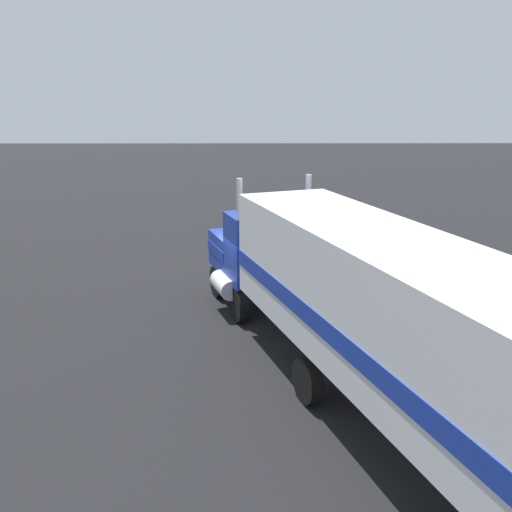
# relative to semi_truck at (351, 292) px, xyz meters

# --- Properties ---
(ground_plane) EXTENTS (120.00, 120.00, 0.00)m
(ground_plane) POSITION_rel_semi_truck_xyz_m (5.06, 2.22, -2.52)
(ground_plane) COLOR black
(lane_stripe_near) EXTENTS (4.25, 1.44, 0.01)m
(lane_stripe_near) POSITION_rel_semi_truck_xyz_m (0.38, -1.28, -2.52)
(lane_stripe_near) COLOR silver
(lane_stripe_near) RESTS_ON ground_plane
(lane_stripe_mid) EXTENTS (4.14, 1.80, 0.01)m
(lane_stripe_mid) POSITION_rel_semi_truck_xyz_m (5.80, -3.63, -2.52)
(lane_stripe_mid) COLOR silver
(lane_stripe_mid) RESTS_ON ground_plane
(semi_truck) EXTENTS (14.15, 7.21, 4.50)m
(semi_truck) POSITION_rel_semi_truck_xyz_m (0.00, 0.00, 0.00)
(semi_truck) COLOR #193399
(semi_truck) RESTS_ON ground_plane
(person_bystander) EXTENTS (0.34, 0.46, 1.63)m
(person_bystander) POSITION_rel_semi_truck_xyz_m (4.09, -0.75, -1.63)
(person_bystander) COLOR #2D3347
(person_bystander) RESTS_ON ground_plane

